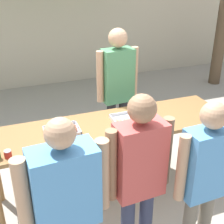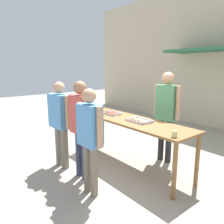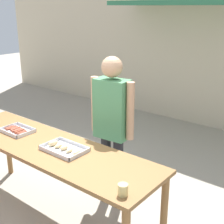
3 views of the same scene
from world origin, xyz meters
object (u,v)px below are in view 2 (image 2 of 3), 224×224
beer_cup (174,134)px  person_customer_with_cup (90,133)px  food_tray_buns (139,120)px  person_server_behind_table (166,109)px  condiment_jar_ketchup (86,110)px  person_customer_holding_hotdog (60,118)px  condiment_jar_mustard (85,110)px  food_tray_sausages (112,114)px  person_customer_waiting_in_line (81,121)px

beer_cup → person_customer_with_cup: 1.23m
food_tray_buns → person_server_behind_table: person_server_behind_table is taller
condiment_jar_ketchup → person_customer_with_cup: size_ratio=0.05×
food_tray_buns → person_customer_holding_hotdog: bearing=-132.5°
condiment_jar_mustard → food_tray_buns: bearing=10.7°
food_tray_buns → person_customer_holding_hotdog: (-0.99, -1.09, 0.02)m
food_tray_sausages → food_tray_buns: bearing=-0.0°
food_tray_buns → person_customer_holding_hotdog: size_ratio=0.27×
food_tray_sausages → food_tray_buns: (0.79, -0.00, 0.00)m
person_customer_holding_hotdog → food_tray_sausages: bearing=-104.2°
person_customer_with_cup → person_customer_waiting_in_line: 0.54m
person_customer_with_cup → person_customer_waiting_in_line: (-0.52, 0.16, 0.05)m
condiment_jar_ketchup → food_tray_sausages: bearing=26.8°
condiment_jar_mustard → condiment_jar_ketchup: size_ratio=1.00×
food_tray_sausages → person_server_behind_table: person_server_behind_table is taller
food_tray_buns → beer_cup: size_ratio=4.69×
food_tray_sausages → person_customer_with_cup: bearing=-51.5°
condiment_jar_mustard → person_customer_holding_hotdog: person_customer_holding_hotdog is taller
person_server_behind_table → person_customer_waiting_in_line: bearing=-110.2°
food_tray_sausages → person_customer_with_cup: size_ratio=0.22×
person_customer_holding_hotdog → person_server_behind_table: bearing=-125.4°
person_server_behind_table → person_customer_holding_hotdog: (-1.10, -1.76, -0.13)m
food_tray_sausages → food_tray_buns: food_tray_buns is taller
condiment_jar_ketchup → person_customer_holding_hotdog: person_customer_holding_hotdog is taller
beer_cup → person_customer_with_cup: bearing=-132.2°
food_tray_buns → condiment_jar_ketchup: condiment_jar_ketchup is taller
beer_cup → person_customer_waiting_in_line: person_customer_waiting_in_line is taller
condiment_jar_mustard → person_customer_waiting_in_line: (1.07, -0.74, 0.05)m
beer_cup → person_server_behind_table: 1.29m
food_tray_buns → person_server_behind_table: bearing=81.4°
food_tray_sausages → condiment_jar_mustard: condiment_jar_mustard is taller
food_tray_buns → beer_cup: 1.00m
person_customer_waiting_in_line → beer_cup: bearing=-154.0°
food_tray_buns → person_customer_with_cup: (0.14, -1.17, 0.02)m
beer_cup → person_server_behind_table: bearing=132.5°
beer_cup → person_customer_holding_hotdog: (-1.96, -0.82, -0.01)m
food_tray_sausages → person_customer_holding_hotdog: bearing=-100.7°
food_tray_sausages → condiment_jar_mustard: (-0.65, -0.27, 0.02)m
person_customer_with_cup → person_customer_waiting_in_line: bearing=-20.0°
condiment_jar_ketchup → person_customer_holding_hotdog: (0.35, -0.80, 0.01)m
food_tray_buns → person_customer_holding_hotdog: 1.47m
beer_cup → person_customer_with_cup: person_customer_with_cup is taller
food_tray_buns → person_customer_with_cup: 1.18m
condiment_jar_mustard → person_customer_waiting_in_line: person_customer_waiting_in_line is taller
food_tray_sausages → food_tray_buns: 0.79m
food_tray_sausages → food_tray_buns: size_ratio=0.80×
condiment_jar_mustard → person_customer_holding_hotdog: 0.93m
condiment_jar_mustard → beer_cup: beer_cup is taller
condiment_jar_ketchup → beer_cup: (2.32, 0.02, 0.01)m
food_tray_buns → person_customer_waiting_in_line: 1.08m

